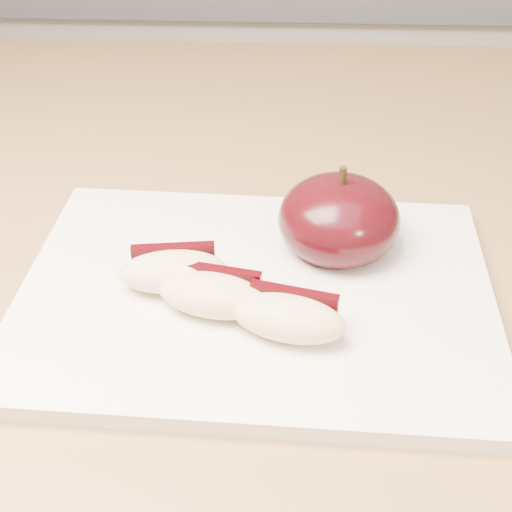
{
  "coord_description": "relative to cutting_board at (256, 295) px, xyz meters",
  "views": [
    {
      "loc": [
        -0.01,
        0.01,
        1.19
      ],
      "look_at": [
        -0.02,
        0.36,
        0.94
      ],
      "focal_mm": 50.0,
      "sensor_mm": 36.0,
      "label": 1
    }
  ],
  "objects": [
    {
      "name": "apple_half",
      "position": [
        0.05,
        0.05,
        0.03
      ],
      "size": [
        0.1,
        0.1,
        0.07
      ],
      "rotation": [
        0.0,
        0.0,
        -0.27
      ],
      "color": "black",
      "rests_on": "cutting_board"
    },
    {
      "name": "back_cabinet",
      "position": [
        0.02,
        0.84,
        -0.44
      ],
      "size": [
        2.4,
        0.62,
        0.94
      ],
      "color": "silver",
      "rests_on": "ground"
    },
    {
      "name": "apple_wedge_b",
      "position": [
        -0.02,
        -0.02,
        0.02
      ],
      "size": [
        0.07,
        0.04,
        0.02
      ],
      "rotation": [
        0.0,
        0.0,
        -0.2
      ],
      "color": "beige",
      "rests_on": "cutting_board"
    },
    {
      "name": "apple_wedge_a",
      "position": [
        -0.05,
        0.0,
        0.02
      ],
      "size": [
        0.07,
        0.04,
        0.02
      ],
      "rotation": [
        0.0,
        0.0,
        0.13
      ],
      "color": "beige",
      "rests_on": "cutting_board"
    },
    {
      "name": "cutting_board",
      "position": [
        0.0,
        0.0,
        0.0
      ],
      "size": [
        0.3,
        0.23,
        0.01
      ],
      "primitive_type": "cube",
      "rotation": [
        0.0,
        0.0,
        -0.04
      ],
      "color": "white",
      "rests_on": "island_counter"
    },
    {
      "name": "apple_wedge_c",
      "position": [
        0.02,
        -0.04,
        0.02
      ],
      "size": [
        0.07,
        0.05,
        0.02
      ],
      "rotation": [
        0.0,
        0.0,
        -0.24
      ],
      "color": "beige",
      "rests_on": "cutting_board"
    }
  ]
}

